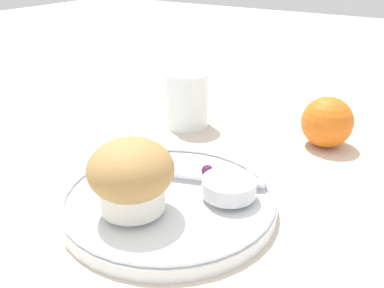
% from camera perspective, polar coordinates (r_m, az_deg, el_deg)
% --- Properties ---
extents(ground_plane, '(3.00, 3.00, 0.00)m').
position_cam_1_polar(ground_plane, '(0.48, -2.01, -7.59)').
color(ground_plane, beige).
extents(plate, '(0.23, 0.23, 0.02)m').
position_cam_1_polar(plate, '(0.46, -2.98, -7.50)').
color(plate, white).
rests_on(plate, ground_plane).
extents(muffin, '(0.08, 0.08, 0.07)m').
position_cam_1_polar(muffin, '(0.42, -8.11, -4.17)').
color(muffin, silver).
rests_on(muffin, plate).
extents(cream_ramekin, '(0.06, 0.06, 0.02)m').
position_cam_1_polar(cream_ramekin, '(0.45, 4.95, -5.56)').
color(cream_ramekin, silver).
rests_on(cream_ramekin, plate).
extents(berry_pair, '(0.03, 0.01, 0.01)m').
position_cam_1_polar(berry_pair, '(0.48, 2.70, -3.74)').
color(berry_pair, '#4C194C').
rests_on(berry_pair, plate).
extents(butter_knife, '(0.15, 0.06, 0.00)m').
position_cam_1_polar(butter_knife, '(0.49, 0.50, -4.15)').
color(butter_knife, silver).
rests_on(butter_knife, plate).
extents(orange_fruit, '(0.07, 0.07, 0.07)m').
position_cam_1_polar(orange_fruit, '(0.62, 17.57, 2.80)').
color(orange_fruit, orange).
rests_on(orange_fruit, ground_plane).
extents(juice_glass, '(0.07, 0.07, 0.09)m').
position_cam_1_polar(juice_glass, '(0.66, -0.68, 5.91)').
color(juice_glass, silver).
rests_on(juice_glass, ground_plane).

